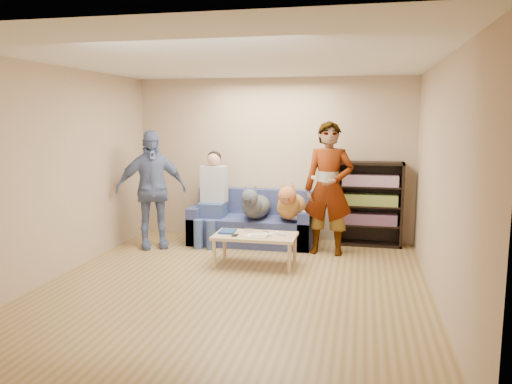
% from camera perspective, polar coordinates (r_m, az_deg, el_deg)
% --- Properties ---
extents(ground, '(5.00, 5.00, 0.00)m').
position_cam_1_polar(ground, '(5.98, -2.46, -10.73)').
color(ground, olive).
rests_on(ground, ground).
extents(ceiling, '(5.00, 5.00, 0.00)m').
position_cam_1_polar(ceiling, '(5.68, -2.63, 14.86)').
color(ceiling, white).
rests_on(ceiling, ground).
extents(wall_back, '(4.50, 0.00, 4.50)m').
position_cam_1_polar(wall_back, '(8.12, 1.93, 3.78)').
color(wall_back, tan).
rests_on(wall_back, ground).
extents(wall_front, '(4.50, 0.00, 4.50)m').
position_cam_1_polar(wall_front, '(3.36, -13.41, -3.29)').
color(wall_front, tan).
rests_on(wall_front, ground).
extents(wall_left, '(0.00, 5.00, 5.00)m').
position_cam_1_polar(wall_left, '(6.62, -21.75, 2.09)').
color(wall_left, tan).
rests_on(wall_left, ground).
extents(wall_right, '(0.00, 5.00, 5.00)m').
position_cam_1_polar(wall_right, '(5.56, 20.50, 1.04)').
color(wall_right, tan).
rests_on(wall_right, ground).
extents(blanket, '(0.48, 0.40, 0.17)m').
position_cam_1_polar(blanket, '(7.55, 4.96, -2.64)').
color(blanket, silver).
rests_on(blanket, sofa).
extents(person_standing_right, '(0.73, 0.50, 1.92)m').
position_cam_1_polar(person_standing_right, '(7.24, 8.30, 0.40)').
color(person_standing_right, gray).
rests_on(person_standing_right, ground).
extents(person_standing_left, '(1.12, 0.90, 1.79)m').
position_cam_1_polar(person_standing_left, '(7.69, -11.88, 0.28)').
color(person_standing_left, '#6C7DAD').
rests_on(person_standing_left, ground).
extents(held_controller, '(0.08, 0.14, 0.03)m').
position_cam_1_polar(held_controller, '(7.03, 6.59, 1.67)').
color(held_controller, silver).
rests_on(held_controller, person_standing_right).
extents(notebook_blue, '(0.20, 0.26, 0.03)m').
position_cam_1_polar(notebook_blue, '(6.83, -3.29, -4.52)').
color(notebook_blue, navy).
rests_on(notebook_blue, coffee_table).
extents(papers, '(0.26, 0.20, 0.02)m').
position_cam_1_polar(papers, '(6.58, 0.15, -5.04)').
color(papers, white).
rests_on(papers, coffee_table).
extents(magazine, '(0.22, 0.17, 0.01)m').
position_cam_1_polar(magazine, '(6.59, 0.45, -4.90)').
color(magazine, beige).
rests_on(magazine, coffee_table).
extents(camera_silver, '(0.11, 0.06, 0.05)m').
position_cam_1_polar(camera_silver, '(6.82, -0.86, -4.41)').
color(camera_silver, silver).
rests_on(camera_silver, coffee_table).
extents(controller_a, '(0.04, 0.13, 0.03)m').
position_cam_1_polar(controller_a, '(6.73, 2.43, -4.68)').
color(controller_a, silver).
rests_on(controller_a, coffee_table).
extents(controller_b, '(0.09, 0.06, 0.03)m').
position_cam_1_polar(controller_b, '(6.64, 3.00, -4.87)').
color(controller_b, silver).
rests_on(controller_b, coffee_table).
extents(headphone_cup_a, '(0.07, 0.07, 0.02)m').
position_cam_1_polar(headphone_cup_a, '(6.63, 1.57, -4.93)').
color(headphone_cup_a, silver).
rests_on(headphone_cup_a, coffee_table).
extents(headphone_cup_b, '(0.07, 0.07, 0.02)m').
position_cam_1_polar(headphone_cup_b, '(6.71, 1.70, -4.77)').
color(headphone_cup_b, white).
rests_on(headphone_cup_b, coffee_table).
extents(pen_orange, '(0.13, 0.06, 0.01)m').
position_cam_1_polar(pen_orange, '(6.54, -0.56, -5.17)').
color(pen_orange, orange).
rests_on(pen_orange, coffee_table).
extents(pen_black, '(0.13, 0.08, 0.01)m').
position_cam_1_polar(pen_black, '(6.84, 1.22, -4.56)').
color(pen_black, black).
rests_on(pen_black, coffee_table).
extents(wallet, '(0.07, 0.12, 0.02)m').
position_cam_1_polar(wallet, '(6.63, -2.43, -4.95)').
color(wallet, black).
rests_on(wallet, coffee_table).
extents(sofa, '(1.90, 0.85, 0.82)m').
position_cam_1_polar(sofa, '(7.93, -0.41, -3.79)').
color(sofa, '#515B93').
rests_on(sofa, ground).
extents(person_seated, '(0.40, 0.73, 1.47)m').
position_cam_1_polar(person_seated, '(7.87, -5.02, -0.26)').
color(person_seated, '#39507E').
rests_on(person_seated, sofa).
extents(dog_gray, '(0.40, 1.24, 0.58)m').
position_cam_1_polar(dog_gray, '(7.65, -0.06, -1.55)').
color(dog_gray, '#45484F').
rests_on(dog_gray, sofa).
extents(dog_tan, '(0.44, 1.18, 0.64)m').
position_cam_1_polar(dog_tan, '(7.60, 3.99, -1.50)').
color(dog_tan, gold).
rests_on(dog_tan, sofa).
extents(coffee_table, '(1.10, 0.60, 0.42)m').
position_cam_1_polar(coffee_table, '(6.70, -0.09, -5.28)').
color(coffee_table, '#D8AF84').
rests_on(coffee_table, ground).
extents(bookshelf, '(1.00, 0.34, 1.30)m').
position_cam_1_polar(bookshelf, '(7.90, 12.82, -1.10)').
color(bookshelf, black).
rests_on(bookshelf, ground).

